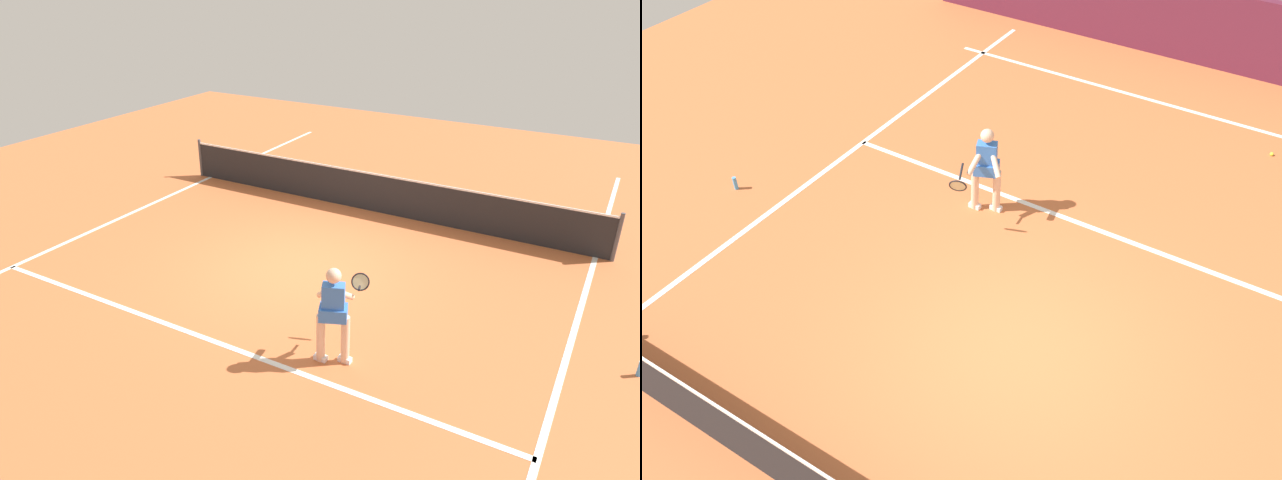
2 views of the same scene
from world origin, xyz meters
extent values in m
plane|color=#C66638|center=(0.00, 0.00, 0.00)|extent=(25.34, 25.34, 0.00)
cube|color=#561E33|center=(0.00, -9.45, 0.84)|extent=(14.84, 0.24, 1.68)
cube|color=white|center=(0.00, -7.25, 0.00)|extent=(10.84, 0.10, 0.01)
cube|color=white|center=(0.00, -2.77, 0.00)|extent=(9.84, 0.10, 0.01)
cube|color=white|center=(4.92, 0.00, 0.00)|extent=(0.10, 17.50, 0.01)
cylinder|color=beige|center=(1.74, -2.35, 0.39)|extent=(0.13, 0.13, 0.78)
cylinder|color=beige|center=(2.07, -2.21, 0.39)|extent=(0.13, 0.13, 0.78)
cube|color=white|center=(1.74, -2.35, 0.04)|extent=(0.20, 0.10, 0.08)
cube|color=white|center=(2.07, -2.21, 0.04)|extent=(0.20, 0.10, 0.08)
cube|color=#3875D6|center=(1.91, -2.28, 1.04)|extent=(0.37, 0.31, 0.52)
cube|color=#3875D6|center=(1.91, -2.28, 0.84)|extent=(0.48, 0.41, 0.20)
sphere|color=beige|center=(1.91, -2.28, 1.44)|extent=(0.22, 0.22, 0.22)
cylinder|color=beige|center=(1.71, -2.20, 1.06)|extent=(0.41, 0.39, 0.37)
cylinder|color=beige|center=(1.99, -2.08, 1.06)|extent=(0.11, 0.48, 0.37)
cylinder|color=black|center=(2.06, -1.76, 1.02)|extent=(0.15, 0.29, 0.14)
torus|color=black|center=(1.95, -1.48, 0.96)|extent=(0.31, 0.22, 0.28)
cylinder|color=beige|center=(1.95, -1.48, 0.96)|extent=(0.26, 0.17, 0.23)
sphere|color=#D1E533|center=(-1.81, -6.48, 0.03)|extent=(0.07, 0.07, 0.07)
cylinder|color=#4C9EE5|center=(5.88, -0.43, 0.12)|extent=(0.07, 0.07, 0.24)
camera|label=1|loc=(5.15, -8.40, 5.30)|focal=32.31mm
camera|label=2|loc=(-2.53, 5.51, 7.16)|focal=38.07mm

